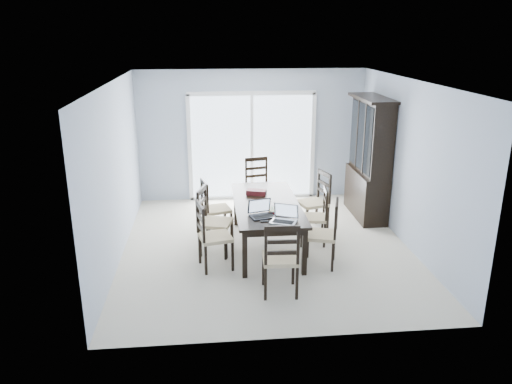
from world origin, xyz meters
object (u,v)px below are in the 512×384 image
(chair_left_mid, at_px, (210,213))
(chair_left_far, at_px, (211,202))
(cell_phone, at_px, (264,221))
(chair_end_far, at_px, (258,179))
(chair_left_near, at_px, (208,229))
(laptop_silver, at_px, (283,219))
(game_box, at_px, (256,192))
(laptop_dark, at_px, (263,213))
(chair_right_mid, at_px, (319,210))
(china_hutch, at_px, (369,160))
(hot_tub, at_px, (239,163))
(chair_right_near, at_px, (328,226))
(chair_end_near, at_px, (281,252))
(chair_right_far, at_px, (318,195))
(dining_table, at_px, (266,207))

(chair_left_mid, bearing_deg, chair_left_far, -166.99)
(cell_phone, bearing_deg, chair_end_far, 80.72)
(chair_left_near, relative_size, chair_end_far, 0.97)
(laptop_silver, bearing_deg, cell_phone, -169.29)
(cell_phone, distance_m, game_box, 1.22)
(laptop_dark, xyz_separation_m, game_box, (0.01, 1.04, -0.02))
(chair_right_mid, bearing_deg, china_hutch, -37.71)
(chair_left_far, distance_m, hot_tub, 2.96)
(china_hutch, relative_size, game_box, 7.00)
(chair_left_near, xyz_separation_m, chair_left_far, (0.06, 1.22, -0.02))
(chair_right_near, bearing_deg, game_box, 55.72)
(chair_left_near, height_order, chair_right_mid, chair_left_near)
(chair_left_far, bearing_deg, chair_end_near, 8.01)
(chair_end_far, height_order, laptop_silver, chair_end_far)
(chair_left_near, xyz_separation_m, chair_left_mid, (0.02, 0.57, 0.02))
(chair_right_near, distance_m, cell_phone, 0.94)
(chair_right_near, bearing_deg, cell_phone, 111.48)
(chair_end_near, bearing_deg, china_hutch, 57.09)
(chair_end_far, distance_m, game_box, 1.28)
(chair_left_far, bearing_deg, chair_right_far, 80.01)
(chair_right_near, relative_size, chair_right_far, 0.98)
(laptop_dark, height_order, laptop_silver, laptop_silver)
(chair_right_far, bearing_deg, dining_table, 109.31)
(chair_right_mid, bearing_deg, chair_left_near, 119.93)
(chair_right_near, distance_m, chair_end_near, 1.15)
(china_hutch, distance_m, game_box, 2.32)
(chair_left_mid, xyz_separation_m, laptop_silver, (1.02, -0.79, 0.18))
(chair_right_mid, height_order, chair_right_far, chair_right_far)
(chair_left_far, distance_m, chair_right_far, 1.83)
(chair_right_mid, relative_size, chair_end_far, 0.89)
(laptop_dark, bearing_deg, chair_left_near, 166.99)
(game_box, relative_size, hot_tub, 0.16)
(chair_left_near, bearing_deg, chair_end_far, 144.67)
(chair_end_near, distance_m, chair_end_far, 3.22)
(chair_left_far, xyz_separation_m, chair_right_mid, (1.71, -0.49, -0.02))
(chair_left_mid, height_order, laptop_silver, chair_left_mid)
(chair_right_near, xyz_separation_m, hot_tub, (-1.01, 4.19, -0.12))
(chair_right_far, height_order, cell_phone, chair_right_far)
(chair_left_far, xyz_separation_m, chair_right_far, (1.83, 0.13, 0.03))
(chair_left_near, height_order, chair_left_mid, chair_left_mid)
(china_hutch, height_order, chair_end_near, china_hutch)
(china_hutch, height_order, game_box, china_hutch)
(chair_left_far, distance_m, chair_end_near, 2.29)
(chair_left_near, distance_m, chair_end_near, 1.28)
(chair_left_far, relative_size, hot_tub, 0.58)
(cell_phone, bearing_deg, laptop_dark, 85.37)
(laptop_silver, bearing_deg, laptop_dark, 161.12)
(china_hutch, distance_m, hot_tub, 3.19)
(chair_end_near, xyz_separation_m, cell_phone, (-0.12, 0.75, 0.13))
(chair_left_far, height_order, laptop_silver, chair_left_far)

